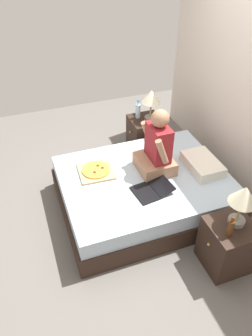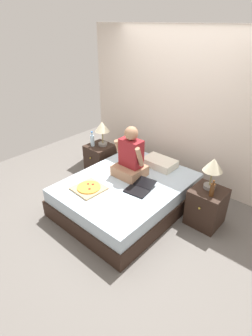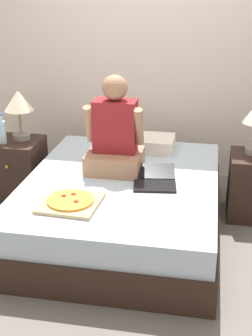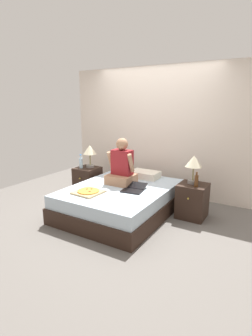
{
  "view_description": "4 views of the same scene",
  "coord_description": "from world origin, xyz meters",
  "px_view_note": "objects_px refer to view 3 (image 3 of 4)",
  "views": [
    {
      "loc": [
        2.68,
        -1.2,
        2.89
      ],
      "look_at": [
        -0.02,
        -0.22,
        0.62
      ],
      "focal_mm": 35.0,
      "sensor_mm": 36.0,
      "label": 1
    },
    {
      "loc": [
        2.16,
        -2.45,
        2.55
      ],
      "look_at": [
        -0.04,
        0.02,
        0.66
      ],
      "focal_mm": 28.0,
      "sensor_mm": 36.0,
      "label": 2
    },
    {
      "loc": [
        0.65,
        -3.32,
        1.94
      ],
      "look_at": [
        0.06,
        -0.15,
        0.61
      ],
      "focal_mm": 50.0,
      "sensor_mm": 36.0,
      "label": 3
    },
    {
      "loc": [
        2.19,
        -3.48,
        1.79
      ],
      "look_at": [
        0.13,
        -0.05,
        0.81
      ],
      "focal_mm": 28.0,
      "sensor_mm": 36.0,
      "label": 4
    }
  ],
  "objects_px": {
    "nightstand_left": "(18,169)",
    "lamp_on_left_nightstand": "(19,104)",
    "bed": "(122,205)",
    "water_bottle": "(2,131)",
    "laptop": "(155,181)",
    "pizza_box": "(70,202)",
    "person_seated": "(115,136)"
  },
  "relations": [
    {
      "from": "bed",
      "to": "water_bottle",
      "type": "bearing_deg",
      "value": 162.39
    },
    {
      "from": "person_seated",
      "to": "pizza_box",
      "type": "relative_size",
      "value": 1.85
    },
    {
      "from": "pizza_box",
      "to": "nightstand_left",
      "type": "bearing_deg",
      "value": 129.81
    },
    {
      "from": "lamp_on_left_nightstand",
      "to": "water_bottle",
      "type": "bearing_deg",
      "value": -130.6
    },
    {
      "from": "lamp_on_left_nightstand",
      "to": "bed",
      "type": "bearing_deg",
      "value": -26.11
    },
    {
      "from": "bed",
      "to": "laptop",
      "type": "distance_m",
      "value": 0.37
    },
    {
      "from": "pizza_box",
      "to": "water_bottle",
      "type": "bearing_deg",
      "value": 135.3
    },
    {
      "from": "nightstand_left",
      "to": "lamp_on_left_nightstand",
      "type": "distance_m",
      "value": 0.61
    },
    {
      "from": "nightstand_left",
      "to": "person_seated",
      "type": "xyz_separation_m",
      "value": [
        0.98,
        -0.28,
        0.47
      ]
    },
    {
      "from": "bed",
      "to": "laptop",
      "type": "relative_size",
      "value": 4.35
    },
    {
      "from": "lamp_on_left_nightstand",
      "to": "pizza_box",
      "type": "xyz_separation_m",
      "value": [
        0.77,
        -1.02,
        -0.4
      ]
    },
    {
      "from": "bed",
      "to": "lamp_on_left_nightstand",
      "type": "bearing_deg",
      "value": 153.89
    },
    {
      "from": "bed",
      "to": "nightstand_left",
      "type": "bearing_deg",
      "value": 156.97
    },
    {
      "from": "lamp_on_left_nightstand",
      "to": "water_bottle",
      "type": "xyz_separation_m",
      "value": [
        -0.12,
        -0.14,
        -0.22
      ]
    },
    {
      "from": "water_bottle",
      "to": "laptop",
      "type": "xyz_separation_m",
      "value": [
        1.42,
        -0.41,
        -0.19
      ]
    },
    {
      "from": "nightstand_left",
      "to": "water_bottle",
      "type": "bearing_deg",
      "value": -131.65
    },
    {
      "from": "pizza_box",
      "to": "person_seated",
      "type": "bearing_deg",
      "value": 75.57
    },
    {
      "from": "person_seated",
      "to": "pizza_box",
      "type": "height_order",
      "value": "person_seated"
    },
    {
      "from": "lamp_on_left_nightstand",
      "to": "person_seated",
      "type": "relative_size",
      "value": 0.58
    },
    {
      "from": "water_bottle",
      "to": "laptop",
      "type": "bearing_deg",
      "value": -16.09
    },
    {
      "from": "nightstand_left",
      "to": "laptop",
      "type": "xyz_separation_m",
      "value": [
        1.34,
        -0.5,
        0.2
      ]
    },
    {
      "from": "lamp_on_left_nightstand",
      "to": "person_seated",
      "type": "xyz_separation_m",
      "value": [
        0.94,
        -0.33,
        -0.14
      ]
    },
    {
      "from": "bed",
      "to": "nightstand_left",
      "type": "relative_size",
      "value": 3.56
    },
    {
      "from": "laptop",
      "to": "nightstand_left",
      "type": "bearing_deg",
      "value": 159.56
    },
    {
      "from": "lamp_on_left_nightstand",
      "to": "laptop",
      "type": "xyz_separation_m",
      "value": [
        1.3,
        -0.55,
        -0.4
      ]
    },
    {
      "from": "lamp_on_left_nightstand",
      "to": "laptop",
      "type": "relative_size",
      "value": 1.0
    },
    {
      "from": "bed",
      "to": "water_bottle",
      "type": "xyz_separation_m",
      "value": [
        -1.15,
        0.37,
        0.44
      ]
    },
    {
      "from": "water_bottle",
      "to": "laptop",
      "type": "height_order",
      "value": "water_bottle"
    },
    {
      "from": "laptop",
      "to": "person_seated",
      "type": "bearing_deg",
      "value": 148.31
    },
    {
      "from": "water_bottle",
      "to": "lamp_on_left_nightstand",
      "type": "bearing_deg",
      "value": 49.4
    },
    {
      "from": "water_bottle",
      "to": "laptop",
      "type": "relative_size",
      "value": 0.61
    },
    {
      "from": "person_seated",
      "to": "pizza_box",
      "type": "xyz_separation_m",
      "value": [
        -0.18,
        -0.69,
        -0.27
      ]
    }
  ]
}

